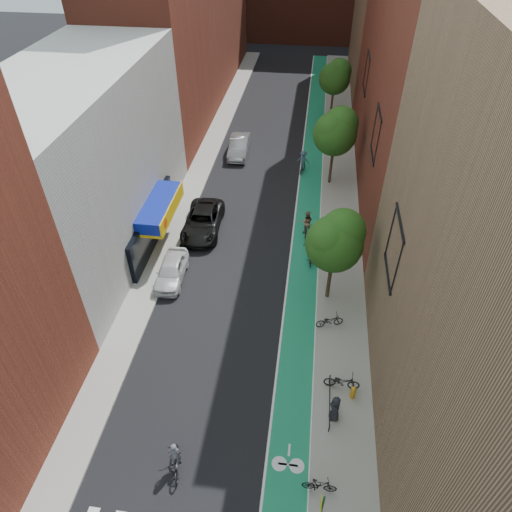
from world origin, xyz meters
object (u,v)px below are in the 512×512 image
at_px(parked_car_black, 203,221).
at_px(cyclist_lead, 176,461).
at_px(parked_car_white, 171,270).
at_px(parked_car_silver, 239,146).
at_px(cyclist_lane_mid, 311,251).
at_px(cyclist_lane_far, 303,163).
at_px(pedestrian, 335,408).
at_px(fire_hydrant, 353,392).
at_px(cyclist_lane_near, 306,226).

bearing_deg(parked_car_black, cyclist_lead, -83.48).
relative_size(parked_car_white, parked_car_silver, 0.86).
bearing_deg(cyclist_lane_mid, parked_car_white, 16.60).
bearing_deg(cyclist_lane_far, parked_car_silver, -7.82).
bearing_deg(pedestrian, fire_hydrant, 131.25).
bearing_deg(parked_car_white, cyclist_lane_near, 31.67).
relative_size(cyclist_lane_far, fire_hydrant, 2.54).
distance_m(parked_car_white, pedestrian, 13.85).
bearing_deg(parked_car_white, cyclist_lane_mid, 16.24).
bearing_deg(parked_car_silver, cyclist_lane_near, -62.37).
bearing_deg(cyclist_lead, cyclist_lane_mid, -123.79).
bearing_deg(parked_car_black, cyclist_lane_mid, -19.48).
distance_m(cyclist_lane_mid, cyclist_lane_far, 12.27).
distance_m(cyclist_lead, cyclist_lane_mid, 16.19).
xyz_separation_m(cyclist_lead, cyclist_lane_near, (4.93, 18.03, 0.28)).
relative_size(parked_car_silver, cyclist_lane_near, 2.26).
bearing_deg(fire_hydrant, parked_car_black, 129.15).
xyz_separation_m(pedestrian, fire_hydrant, (0.94, 1.27, -0.37)).
xyz_separation_m(parked_car_black, parked_car_silver, (0.74, 12.29, 0.02)).
height_order(parked_car_white, parked_car_silver, parked_car_silver).
bearing_deg(cyclist_lead, cyclist_lane_near, -119.72).
bearing_deg(parked_car_black, pedestrian, -58.20).
relative_size(parked_car_silver, cyclist_lead, 2.44).
distance_m(parked_car_silver, cyclist_lane_far, 6.72).
height_order(parked_car_black, cyclist_lane_near, cyclist_lane_near).
height_order(parked_car_silver, cyclist_lane_near, cyclist_lane_near).
relative_size(parked_car_black, cyclist_lane_mid, 2.58).
xyz_separation_m(parked_car_white, parked_car_black, (0.86, 5.55, 0.07)).
distance_m(cyclist_lane_mid, pedestrian, 12.03).
bearing_deg(cyclist_lane_far, cyclist_lane_mid, 110.47).
distance_m(parked_car_white, parked_car_black, 5.62).
bearing_deg(pedestrian, cyclist_lane_far, 174.48).
distance_m(cyclist_lane_near, cyclist_lane_far, 9.49).
distance_m(cyclist_lead, cyclist_lane_near, 18.69).
bearing_deg(parked_car_black, cyclist_lane_near, -0.53).
xyz_separation_m(cyclist_lane_near, cyclist_lane_far, (-0.75, 9.46, 0.03)).
height_order(cyclist_lane_near, pedestrian, cyclist_lane_near).
bearing_deg(parked_car_white, pedestrian, -42.30).
height_order(cyclist_lane_near, cyclist_lane_mid, cyclist_lane_mid).
bearing_deg(cyclist_lane_mid, fire_hydrant, 101.58).
bearing_deg(cyclist_lane_near, parked_car_black, 0.89).
xyz_separation_m(parked_car_white, cyclist_lead, (3.62, -12.24, -0.09)).
relative_size(parked_car_white, cyclist_lane_mid, 1.92).
distance_m(cyclist_lane_far, pedestrian, 24.29).
xyz_separation_m(cyclist_lead, pedestrian, (7.01, 3.36, 0.32)).
xyz_separation_m(cyclist_lane_far, fire_hydrant, (3.77, -22.85, -0.36)).
distance_m(parked_car_silver, cyclist_lane_mid, 16.55).
xyz_separation_m(parked_car_silver, fire_hydrant, (9.97, -25.45, -0.23)).
height_order(cyclist_lead, pedestrian, cyclist_lead).
bearing_deg(parked_car_black, parked_car_silver, 84.27).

